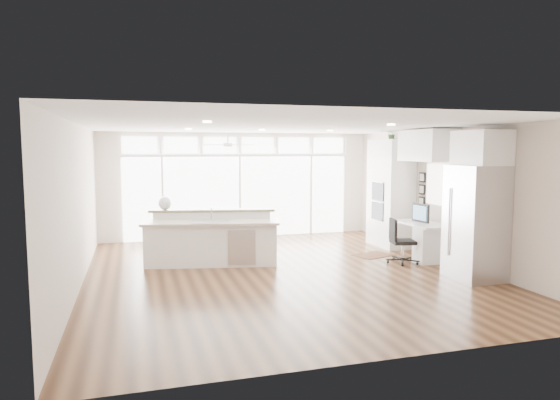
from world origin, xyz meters
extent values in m
cube|color=#3C2212|center=(0.00, 0.00, -0.01)|extent=(7.00, 8.00, 0.02)
cube|color=white|center=(0.00, 0.00, 2.70)|extent=(7.00, 8.00, 0.02)
cube|color=beige|center=(0.00, 4.00, 1.35)|extent=(7.00, 0.04, 2.70)
cube|color=beige|center=(0.00, -4.00, 1.35)|extent=(7.00, 0.04, 2.70)
cube|color=beige|center=(-3.50, 0.00, 1.35)|extent=(0.04, 8.00, 2.70)
cube|color=beige|center=(3.50, 0.00, 1.35)|extent=(0.04, 8.00, 2.70)
cube|color=white|center=(0.00, 3.94, 1.05)|extent=(5.80, 0.06, 2.08)
cube|color=white|center=(0.00, 3.94, 2.38)|extent=(5.90, 0.06, 0.40)
cube|color=silver|center=(3.46, 0.30, 1.55)|extent=(0.04, 0.85, 0.85)
cube|color=silver|center=(-0.50, 2.80, 2.48)|extent=(1.16, 1.16, 0.32)
cube|color=white|center=(0.00, 0.20, 2.68)|extent=(3.40, 3.00, 0.02)
cube|color=white|center=(3.17, 1.80, 1.25)|extent=(0.64, 1.20, 2.50)
cube|color=white|center=(3.13, 0.30, 0.38)|extent=(0.72, 1.30, 0.76)
cube|color=white|center=(3.17, 0.30, 2.35)|extent=(0.64, 1.30, 0.64)
cube|color=silver|center=(3.11, -1.35, 1.00)|extent=(0.76, 0.90, 2.00)
cube|color=white|center=(3.17, -1.35, 2.30)|extent=(0.64, 0.90, 0.60)
cube|color=black|center=(3.46, 0.92, 1.40)|extent=(0.06, 0.22, 0.80)
cube|color=white|center=(-1.17, 1.04, 0.53)|extent=(2.80, 1.52, 1.05)
cube|color=#361D11|center=(2.30, 0.92, 0.01)|extent=(0.94, 0.81, 0.01)
cube|color=black|center=(2.53, 0.08, 0.44)|extent=(0.54, 0.51, 0.89)
sphere|color=silver|center=(-2.02, 1.62, 1.19)|extent=(0.33, 0.33, 0.27)
cube|color=black|center=(3.05, 0.30, 0.97)|extent=(0.14, 0.51, 0.42)
cube|color=silver|center=(2.88, 0.30, 0.77)|extent=(0.16, 0.35, 0.02)
imported|color=#2F5323|center=(3.17, 1.80, 2.61)|extent=(0.26, 0.29, 0.22)
camera|label=1|loc=(-2.59, -8.67, 2.27)|focal=32.00mm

